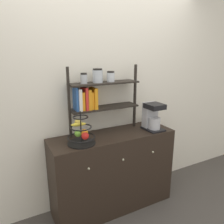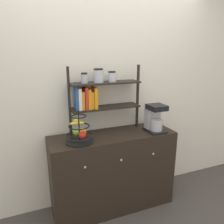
# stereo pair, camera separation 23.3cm
# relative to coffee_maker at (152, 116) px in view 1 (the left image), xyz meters

# --- Properties ---
(ground_plane) EXTENTS (12.00, 12.00, 0.00)m
(ground_plane) POSITION_rel_coffee_maker_xyz_m (-0.49, -0.17, -1.07)
(ground_plane) COLOR #47423D
(wall_back) EXTENTS (7.00, 0.05, 2.60)m
(wall_back) POSITION_rel_coffee_maker_xyz_m (-0.49, 0.32, 0.23)
(wall_back) COLOR silver
(wall_back) RESTS_ON ground_plane
(sideboard) EXTENTS (1.40, 0.47, 0.91)m
(sideboard) POSITION_rel_coffee_maker_xyz_m (-0.49, 0.05, -0.61)
(sideboard) COLOR black
(sideboard) RESTS_ON ground_plane
(coffee_maker) EXTENTS (0.19, 0.24, 0.31)m
(coffee_maker) POSITION_rel_coffee_maker_xyz_m (0.00, 0.00, 0.00)
(coffee_maker) COLOR black
(coffee_maker) RESTS_ON sideboard
(fruit_stand) EXTENTS (0.28, 0.28, 0.33)m
(fruit_stand) POSITION_rel_coffee_maker_xyz_m (-0.88, -0.01, -0.05)
(fruit_stand) COLOR black
(fruit_stand) RESTS_ON sideboard
(shelf_hutch) EXTENTS (0.82, 0.20, 0.74)m
(shelf_hutch) POSITION_rel_coffee_maker_xyz_m (-0.63, 0.18, 0.29)
(shelf_hutch) COLOR black
(shelf_hutch) RESTS_ON sideboard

